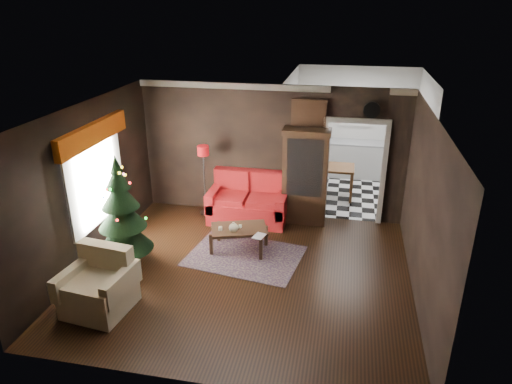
% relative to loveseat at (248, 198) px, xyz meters
% --- Properties ---
extents(floor, '(5.50, 5.50, 0.00)m').
position_rel_loveseat_xyz_m(floor, '(0.40, -2.05, -0.50)').
color(floor, black).
rests_on(floor, ground).
extents(ceiling, '(5.50, 5.50, 0.00)m').
position_rel_loveseat_xyz_m(ceiling, '(0.40, -2.05, 2.30)').
color(ceiling, white).
rests_on(ceiling, ground).
extents(wall_back, '(5.50, 0.00, 5.50)m').
position_rel_loveseat_xyz_m(wall_back, '(0.40, 0.45, 0.90)').
color(wall_back, black).
rests_on(wall_back, ground).
extents(wall_front, '(5.50, 0.00, 5.50)m').
position_rel_loveseat_xyz_m(wall_front, '(0.40, -4.55, 0.90)').
color(wall_front, black).
rests_on(wall_front, ground).
extents(wall_left, '(0.00, 5.50, 5.50)m').
position_rel_loveseat_xyz_m(wall_left, '(-2.35, -2.05, 0.90)').
color(wall_left, black).
rests_on(wall_left, ground).
extents(wall_right, '(0.00, 5.50, 5.50)m').
position_rel_loveseat_xyz_m(wall_right, '(3.15, -2.05, 0.90)').
color(wall_right, black).
rests_on(wall_right, ground).
extents(doorway, '(1.10, 0.10, 2.10)m').
position_rel_loveseat_xyz_m(doorway, '(2.10, 0.45, 0.55)').
color(doorway, silver).
rests_on(doorway, ground).
extents(left_window, '(0.05, 1.60, 1.40)m').
position_rel_loveseat_xyz_m(left_window, '(-2.31, -1.85, 0.95)').
color(left_window, white).
rests_on(left_window, wall_left).
extents(valance, '(0.12, 2.10, 0.35)m').
position_rel_loveseat_xyz_m(valance, '(-2.23, -1.85, 1.77)').
color(valance, '#893407').
rests_on(valance, wall_left).
extents(kitchen_floor, '(3.00, 3.00, 0.00)m').
position_rel_loveseat_xyz_m(kitchen_floor, '(2.10, 1.95, -0.50)').
color(kitchen_floor, white).
rests_on(kitchen_floor, ground).
extents(kitchen_window, '(0.70, 0.06, 0.70)m').
position_rel_loveseat_xyz_m(kitchen_window, '(2.10, 3.40, 1.20)').
color(kitchen_window, white).
rests_on(kitchen_window, ground).
extents(rug, '(2.19, 1.74, 0.01)m').
position_rel_loveseat_xyz_m(rug, '(0.26, -1.48, -0.49)').
color(rug, '#644156').
rests_on(rug, ground).
extents(loveseat, '(1.70, 0.90, 1.00)m').
position_rel_loveseat_xyz_m(loveseat, '(0.00, 0.00, 0.00)').
color(loveseat, maroon).
rests_on(loveseat, ground).
extents(curio_cabinet, '(0.90, 0.45, 1.90)m').
position_rel_loveseat_xyz_m(curio_cabinet, '(1.15, 0.22, 0.45)').
color(curio_cabinet, black).
rests_on(curio_cabinet, ground).
extents(floor_lamp, '(0.33, 0.33, 1.51)m').
position_rel_loveseat_xyz_m(floor_lamp, '(-0.93, 0.00, 0.33)').
color(floor_lamp, '#252525').
rests_on(floor_lamp, ground).
extents(christmas_tree, '(1.14, 1.14, 1.84)m').
position_rel_loveseat_xyz_m(christmas_tree, '(-1.71, -2.16, 0.55)').
color(christmas_tree, black).
rests_on(christmas_tree, ground).
extents(armchair, '(1.03, 1.03, 0.94)m').
position_rel_loveseat_xyz_m(armchair, '(-1.54, -3.43, -0.04)').
color(armchair, '#C4B497').
rests_on(armchair, ground).
extents(coffee_table, '(1.14, 0.89, 0.45)m').
position_rel_loveseat_xyz_m(coffee_table, '(0.11, -1.27, -0.26)').
color(coffee_table, black).
rests_on(coffee_table, rug).
extents(teapot, '(0.25, 0.25, 0.18)m').
position_rel_loveseat_xyz_m(teapot, '(0.05, -1.45, 0.06)').
color(teapot, beige).
rests_on(teapot, coffee_table).
extents(cup_a, '(0.06, 0.06, 0.05)m').
position_rel_loveseat_xyz_m(cup_a, '(0.13, -1.26, -0.01)').
color(cup_a, white).
rests_on(cup_a, coffee_table).
extents(cup_b, '(0.09, 0.09, 0.06)m').
position_rel_loveseat_xyz_m(cup_b, '(-0.20, -1.42, -0.01)').
color(cup_b, silver).
rests_on(cup_b, coffee_table).
extents(book, '(0.18, 0.07, 0.25)m').
position_rel_loveseat_xyz_m(book, '(0.45, -1.51, 0.09)').
color(book, tan).
rests_on(book, coffee_table).
extents(wall_clock, '(0.32, 0.32, 0.06)m').
position_rel_loveseat_xyz_m(wall_clock, '(2.35, 0.40, 1.88)').
color(wall_clock, white).
rests_on(wall_clock, wall_back).
extents(painting, '(0.62, 0.05, 0.52)m').
position_rel_loveseat_xyz_m(painting, '(1.15, 0.41, 1.75)').
color(painting, '#A88049').
rests_on(painting, wall_back).
extents(kitchen_counter, '(1.80, 0.60, 0.90)m').
position_rel_loveseat_xyz_m(kitchen_counter, '(2.10, 3.15, -0.05)').
color(kitchen_counter, silver).
rests_on(kitchen_counter, ground).
extents(kitchen_table, '(0.70, 0.70, 0.75)m').
position_rel_loveseat_xyz_m(kitchen_table, '(1.80, 1.65, -0.12)').
color(kitchen_table, brown).
rests_on(kitchen_table, ground).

